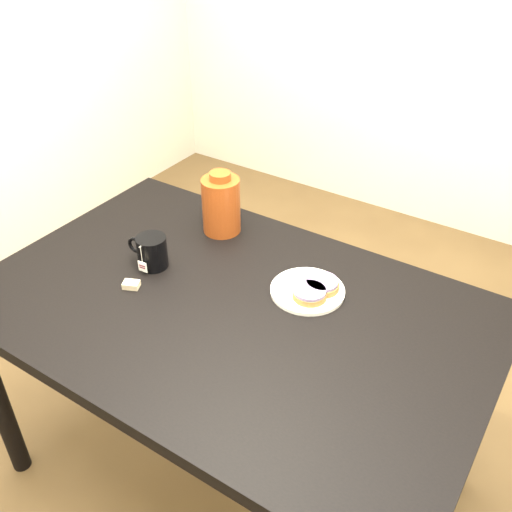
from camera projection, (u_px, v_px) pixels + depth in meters
name	position (u px, v px, depth m)	size (l,w,h in m)	color
ground_plane	(235.00, 470.00, 1.98)	(4.00, 4.00, 0.00)	brown
table	(230.00, 327.00, 1.60)	(1.40, 0.90, 0.75)	black
plate	(307.00, 290.00, 1.60)	(0.21, 0.21, 0.02)	white
bagel_back	(322.00, 284.00, 1.59)	(0.13, 0.13, 0.03)	brown
bagel_front	(310.00, 293.00, 1.56)	(0.13, 0.13, 0.03)	brown
mug	(152.00, 251.00, 1.68)	(0.14, 0.10, 0.10)	black
teabag_pouch	(131.00, 285.00, 1.61)	(0.04, 0.03, 0.02)	#C6B793
bagel_package	(221.00, 204.00, 1.82)	(0.13, 0.13, 0.21)	#5E220C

